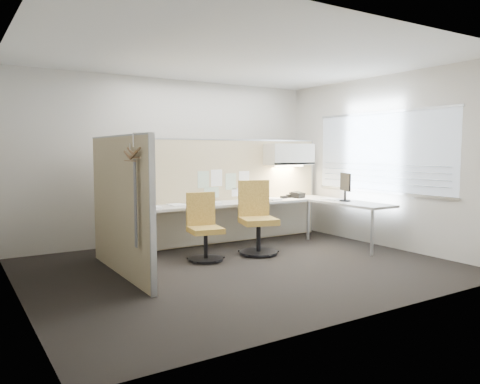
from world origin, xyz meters
TOP-DOWN VIEW (x-y plane):
  - floor at (0.00, 0.00)m, footprint 5.50×4.50m
  - ceiling at (0.00, 0.00)m, footprint 5.50×4.50m
  - wall_back at (0.00, 2.25)m, footprint 5.50×0.02m
  - wall_front at (0.00, -2.25)m, footprint 5.50×0.02m
  - wall_left at (-2.75, 0.00)m, footprint 0.02×4.50m
  - wall_right at (2.75, 0.00)m, footprint 0.02×4.50m
  - window_pane at (2.73, 0.00)m, footprint 0.01×2.80m
  - partition_back at (0.55, 1.60)m, footprint 4.10×0.06m
  - partition_left at (-1.50, 0.50)m, footprint 0.06×2.20m
  - desk at (0.93, 1.13)m, footprint 4.00×2.07m
  - overhead_bin at (1.90, 1.39)m, footprint 0.90×0.36m
  - task_light_strip at (1.90, 1.39)m, footprint 0.60×0.06m
  - pinned_papers at (0.63, 1.57)m, footprint 1.01×0.00m
  - poster at (-1.05, 1.57)m, footprint 0.28×0.00m
  - chair_left at (-0.23, 0.64)m, footprint 0.51×0.53m
  - chair_right at (0.65, 0.58)m, footprint 0.64×0.66m
  - monitor at (2.30, 0.38)m, footprint 0.22×0.42m
  - phone at (1.99, 1.25)m, footprint 0.25×0.24m
  - stapler at (1.70, 1.28)m, footprint 0.14×0.05m
  - tape_dispenser at (1.88, 1.35)m, footprint 0.10×0.07m
  - coat_hook at (-1.58, -0.24)m, footprint 0.18×0.42m
  - paper_stack_0 at (-0.83, 1.19)m, footprint 0.26×0.32m
  - paper_stack_1 at (-0.34, 1.33)m, footprint 0.23×0.30m
  - paper_stack_2 at (0.19, 1.20)m, footprint 0.24×0.31m
  - paper_stack_3 at (0.99, 1.32)m, footprint 0.26×0.33m
  - paper_stack_4 at (1.38, 1.20)m, footprint 0.27×0.33m
  - paper_stack_5 at (2.28, 0.69)m, footprint 0.30×0.35m

SIDE VIEW (x-z plane):
  - floor at x=0.00m, z-range -0.01..0.00m
  - chair_left at x=-0.23m, z-range -0.03..0.93m
  - chair_right at x=0.65m, z-range -0.04..1.07m
  - desk at x=0.93m, z-range 0.24..0.97m
  - paper_stack_3 at x=0.99m, z-range 0.73..0.74m
  - paper_stack_1 at x=-0.34m, z-range 0.73..0.75m
  - paper_stack_5 at x=2.28m, z-range 0.73..0.75m
  - paper_stack_4 at x=1.38m, z-range 0.73..0.76m
  - paper_stack_0 at x=-0.83m, z-range 0.73..0.76m
  - paper_stack_2 at x=0.19m, z-range 0.73..0.77m
  - stapler at x=1.70m, z-range 0.73..0.78m
  - tape_dispenser at x=1.88m, z-range 0.73..0.79m
  - phone at x=1.99m, z-range 0.72..0.84m
  - partition_back at x=0.55m, z-range 0.00..1.75m
  - partition_left at x=-1.50m, z-range 0.00..1.75m
  - monitor at x=2.30m, z-range 0.77..1.24m
  - pinned_papers at x=0.63m, z-range 0.80..1.27m
  - task_light_strip at x=1.90m, z-range 1.29..1.31m
  - wall_back at x=0.00m, z-range 0.00..2.80m
  - wall_front at x=0.00m, z-range 0.00..2.80m
  - wall_left at x=-2.75m, z-range 0.00..2.80m
  - wall_right at x=2.75m, z-range 0.00..2.80m
  - poster at x=-1.05m, z-range 1.24..1.59m
  - coat_hook at x=-1.58m, z-range 0.78..2.07m
  - overhead_bin at x=1.90m, z-range 1.32..1.70m
  - window_pane at x=2.73m, z-range 0.90..2.20m
  - ceiling at x=0.00m, z-range 2.80..2.81m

